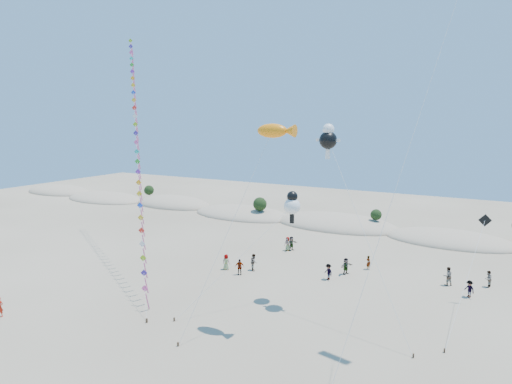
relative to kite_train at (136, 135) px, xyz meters
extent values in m
plane|color=#84735B|center=(14.79, -19.44, -14.06)|extent=(160.00, 160.00, 0.00)
ellipsoid|color=gray|center=(-49.21, 26.16, -14.06)|extent=(17.00, 9.35, 3.20)
ellipsoid|color=#1D3513|center=(-49.21, 26.16, -13.18)|extent=(13.60, 6.12, 0.68)
ellipsoid|color=gray|center=(-33.21, 24.76, -14.06)|extent=(18.00, 9.90, 2.80)
ellipsoid|color=#1D3513|center=(-33.21, 24.76, -13.29)|extent=(14.40, 6.48, 0.72)
ellipsoid|color=gray|center=(-17.21, 26.56, -14.06)|extent=(16.00, 8.80, 3.60)
ellipsoid|color=#1D3513|center=(-17.21, 26.56, -13.07)|extent=(12.80, 5.76, 0.64)
ellipsoid|color=gray|center=(-1.21, 25.16, -14.06)|extent=(17.60, 9.68, 3.00)
ellipsoid|color=#1D3513|center=(-1.21, 25.16, -13.24)|extent=(14.08, 6.34, 0.70)
ellipsoid|color=gray|center=(14.79, 25.86, -14.06)|extent=(19.00, 10.45, 3.40)
ellipsoid|color=#1D3513|center=(14.79, 25.86, -13.13)|extent=(15.20, 6.84, 0.76)
ellipsoid|color=gray|center=(30.79, 24.46, -14.06)|extent=(16.40, 9.02, 2.80)
ellipsoid|color=#1D3513|center=(30.79, 24.46, -13.29)|extent=(13.12, 5.90, 0.66)
sphere|color=black|center=(-23.21, 26.76, -11.70)|extent=(1.90, 1.90, 1.90)
sphere|color=black|center=(2.79, 23.96, -11.58)|extent=(2.20, 2.20, 2.20)
sphere|color=black|center=(20.79, 25.96, -11.82)|extent=(1.60, 1.60, 1.60)
cube|color=#3F2D1E|center=(11.92, -12.05, -13.89)|extent=(0.12, 0.12, 0.35)
cylinder|color=silver|center=(0.70, -0.74, -0.74)|extent=(22.46, 22.66, 26.67)
cube|color=#FF50A3|center=(10.30, -10.42, -12.14)|extent=(1.16, 0.45, 1.22)
cube|color=#E05E96|center=(10.48, -10.37, -13.24)|extent=(0.19, 0.45, 1.55)
cube|color=#3F2596|center=(9.50, -9.61, -11.19)|extent=(1.16, 0.45, 1.22)
cube|color=#E05E96|center=(9.68, -9.56, -12.29)|extent=(0.19, 0.45, 1.55)
cube|color=#91C517|center=(8.70, -8.80, -10.24)|extent=(1.16, 0.45, 1.22)
cube|color=#E05E96|center=(8.88, -8.75, -11.34)|extent=(0.19, 0.45, 1.55)
cube|color=white|center=(7.90, -8.00, -9.29)|extent=(1.16, 0.45, 1.22)
cube|color=#E05E96|center=(8.08, -7.95, -10.39)|extent=(0.19, 0.45, 1.55)
cube|color=red|center=(7.10, -7.19, -8.34)|extent=(1.16, 0.45, 1.22)
cube|color=#E05E96|center=(7.28, -7.14, -9.44)|extent=(0.19, 0.45, 1.55)
cube|color=yellow|center=(6.30, -6.38, -7.38)|extent=(1.16, 0.45, 1.22)
cube|color=#E05E96|center=(6.48, -6.33, -8.48)|extent=(0.19, 0.45, 1.55)
cube|color=blue|center=(5.50, -5.57, -6.43)|extent=(1.16, 0.45, 1.22)
cube|color=#E05E96|center=(5.68, -5.52, -7.53)|extent=(0.19, 0.45, 1.55)
cube|color=yellow|center=(4.70, -4.76, -5.48)|extent=(1.16, 0.45, 1.22)
cube|color=#E05E96|center=(4.88, -4.71, -6.58)|extent=(0.19, 0.45, 1.55)
cube|color=#FFA115|center=(3.90, -3.96, -4.53)|extent=(1.16, 0.45, 1.22)
cube|color=#E05E96|center=(4.08, -3.91, -5.63)|extent=(0.19, 0.45, 1.55)
cube|color=purple|center=(3.10, -3.15, -3.58)|extent=(1.16, 0.45, 1.22)
cube|color=#E05E96|center=(3.28, -3.10, -4.68)|extent=(0.19, 0.45, 1.55)
cube|color=green|center=(2.30, -2.34, -2.63)|extent=(1.16, 0.45, 1.22)
cube|color=#E05E96|center=(2.48, -2.29, -3.73)|extent=(0.19, 0.45, 1.55)
cube|color=#19BCA9|center=(1.50, -1.53, -1.68)|extent=(1.16, 0.45, 1.22)
cube|color=#E05E96|center=(1.68, -1.48, -2.78)|extent=(0.19, 0.45, 1.55)
cube|color=#FF50A3|center=(0.70, -0.73, -0.73)|extent=(1.16, 0.45, 1.22)
cube|color=#E05E96|center=(0.88, -0.68, -1.83)|extent=(0.19, 0.45, 1.55)
cube|color=#3F2596|center=(-0.11, 0.08, 0.22)|extent=(1.16, 0.45, 1.22)
cube|color=#E05E96|center=(0.07, 0.13, -0.88)|extent=(0.19, 0.45, 1.55)
cube|color=#91C517|center=(-0.91, 0.89, 1.17)|extent=(1.16, 0.45, 1.22)
cube|color=#E05E96|center=(-0.73, 0.94, 0.07)|extent=(0.19, 0.45, 1.55)
cube|color=white|center=(-1.71, 1.70, 2.12)|extent=(1.16, 0.45, 1.22)
cube|color=#E05E96|center=(-1.53, 1.75, 1.02)|extent=(0.19, 0.45, 1.55)
cube|color=red|center=(-2.51, 2.50, 3.08)|extent=(1.16, 0.45, 1.22)
cube|color=#E05E96|center=(-2.33, 2.55, 1.98)|extent=(0.19, 0.45, 1.55)
cube|color=yellow|center=(-3.31, 3.31, 4.03)|extent=(1.16, 0.45, 1.22)
cube|color=#E05E96|center=(-3.13, 3.36, 2.93)|extent=(0.19, 0.45, 1.55)
cube|color=blue|center=(-4.11, 4.12, 4.98)|extent=(1.16, 0.45, 1.22)
cube|color=#E05E96|center=(-3.93, 4.17, 3.88)|extent=(0.19, 0.45, 1.55)
cube|color=yellow|center=(-4.91, 4.93, 5.93)|extent=(1.16, 0.45, 1.22)
cube|color=#E05E96|center=(-4.73, 4.98, 4.83)|extent=(0.19, 0.45, 1.55)
cube|color=#FFA115|center=(-5.71, 5.73, 6.88)|extent=(1.16, 0.45, 1.22)
cube|color=#E05E96|center=(-5.53, 5.78, 5.78)|extent=(0.19, 0.45, 1.55)
cube|color=purple|center=(-6.51, 6.54, 7.83)|extent=(1.16, 0.45, 1.22)
cube|color=#E05E96|center=(-6.33, 6.59, 6.73)|extent=(0.19, 0.45, 1.55)
cube|color=green|center=(-7.31, 7.35, 8.78)|extent=(1.16, 0.45, 1.22)
cube|color=#E05E96|center=(-7.13, 7.40, 7.68)|extent=(0.19, 0.45, 1.55)
cube|color=#19BCA9|center=(-8.11, 8.16, 9.73)|extent=(1.16, 0.45, 1.22)
cube|color=#E05E96|center=(-7.93, 8.21, 8.63)|extent=(0.19, 0.45, 1.55)
cube|color=#FF50A3|center=(-8.91, 8.96, 10.68)|extent=(1.16, 0.45, 1.22)
cube|color=#E05E96|center=(-8.73, 9.01, 9.58)|extent=(0.19, 0.45, 1.55)
cube|color=#3F2596|center=(-9.71, 9.77, 11.63)|extent=(1.16, 0.45, 1.22)
cube|color=#E05E96|center=(-9.53, 9.82, 10.53)|extent=(0.19, 0.45, 1.55)
cube|color=#91C517|center=(-10.51, 10.58, 12.58)|extent=(1.16, 0.45, 1.22)
cube|color=#E05E96|center=(-10.33, 10.63, 11.48)|extent=(0.19, 0.45, 1.55)
cube|color=#3F2D1E|center=(16.33, -13.70, -13.91)|extent=(0.10, 0.10, 0.30)
cylinder|color=silver|center=(18.50, -10.76, -6.62)|extent=(4.38, 5.90, 14.90)
ellipsoid|color=orange|center=(20.68, -7.83, 0.83)|extent=(2.33, 1.03, 1.03)
cone|color=orange|center=(21.98, -7.83, 0.83)|extent=(0.93, 0.93, 0.93)
cube|color=#3F2D1E|center=(13.65, -10.82, -13.91)|extent=(0.10, 0.10, 0.30)
cylinder|color=silver|center=(16.83, -6.68, -9.86)|extent=(6.38, 8.31, 8.43)
sphere|color=white|center=(20.01, -2.54, -5.66)|extent=(1.40, 1.40, 1.40)
sphere|color=black|center=(20.01, -2.54, -4.82)|extent=(0.93, 0.93, 0.93)
cube|color=black|center=(20.01, -2.54, -6.75)|extent=(0.35, 0.18, 0.80)
cube|color=#3F2D1E|center=(31.05, -7.39, -13.91)|extent=(0.10, 0.10, 0.30)
cylinder|color=silver|center=(26.99, -4.79, -7.04)|extent=(8.15, 5.23, 14.07)
sphere|color=black|center=(22.93, -2.19, -0.01)|extent=(1.44, 1.44, 1.44)
sphere|color=white|center=(22.93, -2.19, 0.85)|extent=(0.94, 0.94, 0.94)
cube|color=white|center=(22.93, -2.19, -1.13)|extent=(0.35, 0.18, 0.80)
cube|color=white|center=(22.23, -2.19, -0.01)|extent=(0.60, 0.15, 0.25)
cube|color=white|center=(23.63, -2.19, -0.01)|extent=(0.60, 0.15, 0.25)
cylinder|color=silver|center=(30.00, -9.92, -1.58)|extent=(4.94, 10.04, 24.97)
cube|color=#3F2D1E|center=(32.81, -5.69, -13.91)|extent=(0.10, 0.10, 0.30)
cylinder|color=silver|center=(33.70, -0.38, -10.43)|extent=(1.81, 10.65, 7.28)
cube|color=black|center=(34.59, 4.94, -6.81)|extent=(1.06, 0.31, 1.09)
imported|color=slate|center=(13.50, 2.49, -13.18)|extent=(1.03, 1.09, 1.77)
imported|color=slate|center=(10.82, 1.24, -13.23)|extent=(0.87, 0.62, 1.66)
imported|color=slate|center=(12.86, 0.58, -13.24)|extent=(1.03, 0.86, 1.65)
imported|color=slate|center=(21.33, 3.60, -13.26)|extent=(1.20, 1.07, 1.61)
imported|color=slate|center=(22.41, 5.95, -13.21)|extent=(1.15, 1.64, 1.71)
imported|color=slate|center=(24.09, 8.50, -13.31)|extent=(0.66, 0.60, 1.51)
imported|color=slate|center=(35.30, 9.00, -13.27)|extent=(0.78, 0.90, 1.59)
imported|color=slate|center=(13.74, 10.59, -13.22)|extent=(0.84, 0.56, 1.68)
imported|color=slate|center=(31.88, 7.66, -13.15)|extent=(1.11, 1.05, 1.82)
imported|color=slate|center=(33.84, 5.47, -13.28)|extent=(1.15, 1.09, 1.56)
imported|color=slate|center=(14.14, 10.83, -13.19)|extent=(1.17, 1.67, 1.74)
camera|label=1|loc=(34.39, -35.48, 1.45)|focal=30.00mm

